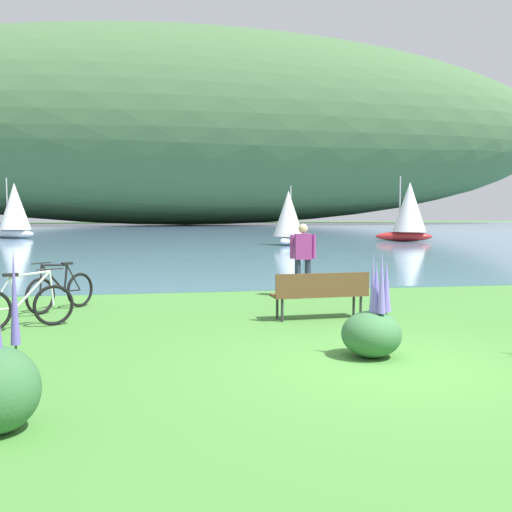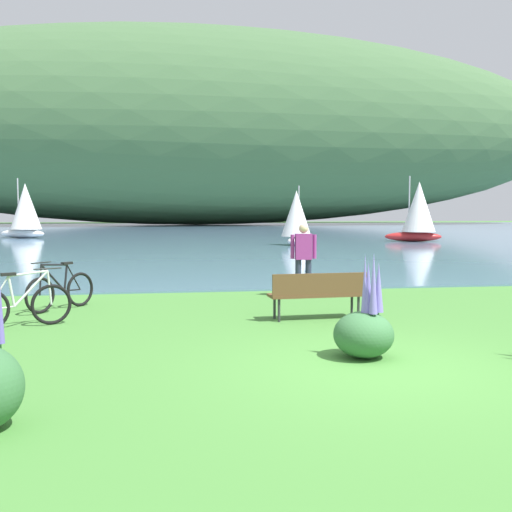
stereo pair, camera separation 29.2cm
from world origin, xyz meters
The scene contains 11 objects.
ground_plane centered at (0.00, 0.00, 0.00)m, with size 200.00×200.00×0.00m, color #478438.
bay_water centered at (0.00, 47.46, 0.02)m, with size 180.00×80.00×0.04m, color #5B7F9E.
distant_hillside centered at (1.61, 77.17, 13.44)m, with size 110.07×28.00×26.80m, color #42663D.
park_bench_near_camera centered at (0.02, 3.41, 0.52)m, with size 1.83×0.59×0.88m.
bicycle_leaning_near_bench centered at (-5.24, 3.39, 0.40)m, with size 1.61×0.84×1.01m.
bicycle_beside_path centered at (-4.88, 5.25, 0.40)m, with size 1.15×1.42×1.01m.
person_at_shoreline centered at (0.41, 6.31, 0.98)m, with size 0.61×0.24×1.71m.
echium_bush_closest_to_camera centered at (-0.08, 0.48, 0.38)m, with size 0.83×0.83×1.46m.
sailboat_nearest_to_shore centered at (-12.67, 37.97, 2.06)m, with size 3.73×2.90×4.29m.
sailboat_mid_bay centered at (4.68, 26.42, 1.64)m, with size 2.35×2.94×3.41m.
sailboat_toward_hillside centered at (13.21, 29.18, 2.00)m, with size 3.69×2.64×4.17m.
Camera 1 is at (-3.06, -7.32, 2.02)m, focal length 42.37 mm.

